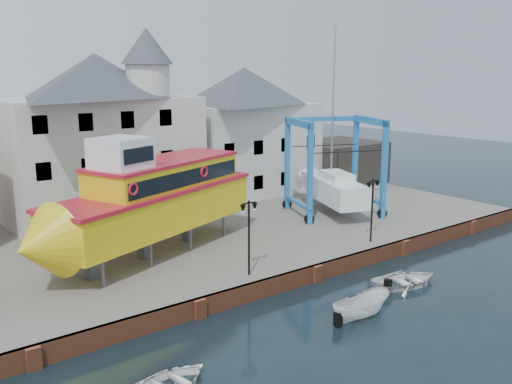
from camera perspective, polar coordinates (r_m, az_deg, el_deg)
ground at (r=33.57m, az=6.07°, el=-8.92°), size 140.00×140.00×0.00m
hardstanding at (r=41.58m, az=-4.49°, el=-3.98°), size 44.00×22.00×1.00m
quay_wall at (r=33.46m, az=5.97°, el=-8.08°), size 44.00×0.47×1.00m
building_white_main at (r=44.46m, az=-15.24°, el=5.69°), size 14.00×8.30×14.00m
building_white_right at (r=51.95m, az=-1.17°, el=6.17°), size 12.00×8.00×11.20m
shed_dark at (r=57.51m, az=8.07°, el=3.02°), size 8.00×7.00×4.00m
lamp_post_left at (r=30.66m, az=-0.72°, el=-2.71°), size 1.12×0.32×4.20m
lamp_post_right at (r=37.38m, az=11.59°, el=-0.23°), size 1.12×0.32×4.20m
tour_boat at (r=34.12m, az=-11.26°, el=-0.88°), size 17.26×9.63×7.37m
travel_lift at (r=45.32m, az=7.33°, el=1.06°), size 8.07×9.66×14.25m
motorboat_a at (r=29.34m, az=10.40°, el=-12.28°), size 3.65×1.59×1.38m
motorboat_b at (r=33.99m, az=14.75°, el=-9.00°), size 4.62×3.72×0.85m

